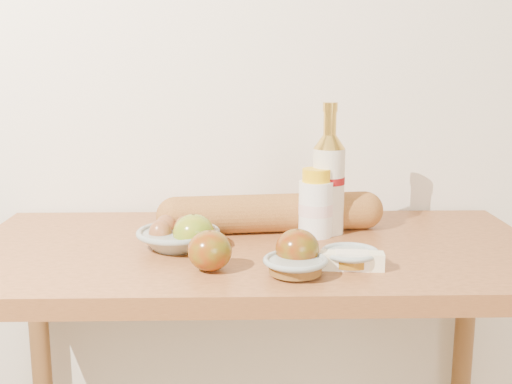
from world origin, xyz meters
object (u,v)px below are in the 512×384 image
bourbon_bottle (329,181)px  cream_bottle (316,205)px  egg_bowl (179,236)px  table (256,300)px  baguette (272,213)px

bourbon_bottle → cream_bottle: bearing=-145.1°
cream_bottle → egg_bowl: bearing=-173.4°
bourbon_bottle → cream_bottle: 0.06m
table → cream_bottle: cream_bottle is taller
cream_bottle → table: bearing=-162.2°
table → bourbon_bottle: size_ratio=4.12×
cream_bottle → baguette: cream_bottle is taller
cream_bottle → baguette: (-0.09, 0.04, -0.03)m
table → baguette: bearing=69.7°
table → bourbon_bottle: bourbon_bottle is taller
cream_bottle → bourbon_bottle: bearing=27.6°
table → egg_bowl: size_ratio=5.37×
baguette → bourbon_bottle: bearing=-12.5°
bourbon_bottle → baguette: (-0.12, 0.01, -0.08)m
bourbon_bottle → cream_bottle: bourbon_bottle is taller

